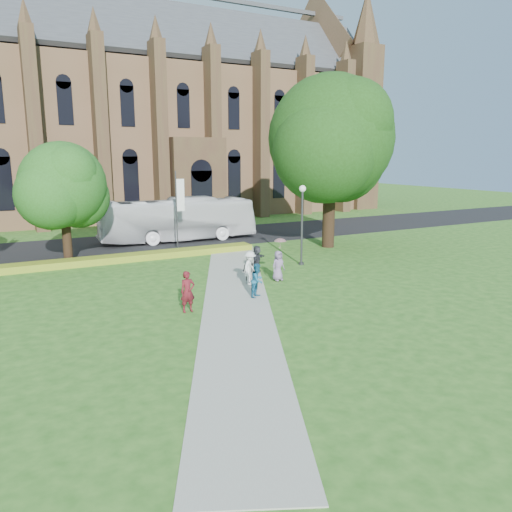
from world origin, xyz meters
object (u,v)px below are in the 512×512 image
streetlamp (302,215)px  pedestrian_0 (188,292)px  large_tree (331,139)px  tour_coach (178,219)px

streetlamp → pedestrian_0: 12.17m
pedestrian_0 → streetlamp: bearing=29.2°
large_tree → pedestrian_0: bearing=-146.1°
streetlamp → tour_coach: size_ratio=0.40×
pedestrian_0 → large_tree: bearing=32.4°
streetlamp → pedestrian_0: size_ratio=2.74×
tour_coach → pedestrian_0: (-6.29, -18.84, -0.84)m
streetlamp → large_tree: size_ratio=0.40×
large_tree → pedestrian_0: size_ratio=6.89×
streetlamp → large_tree: 8.73m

